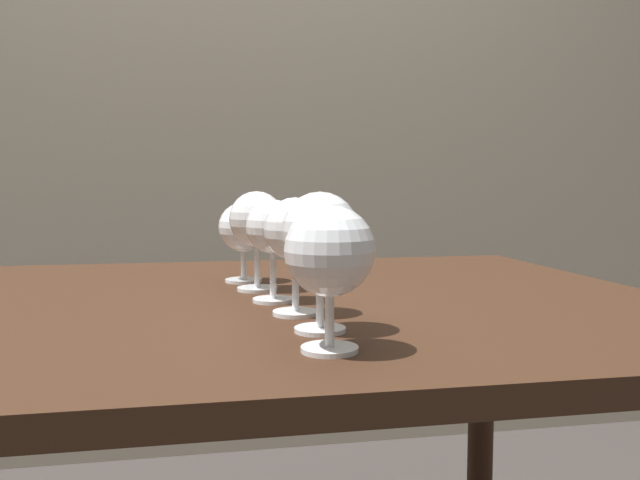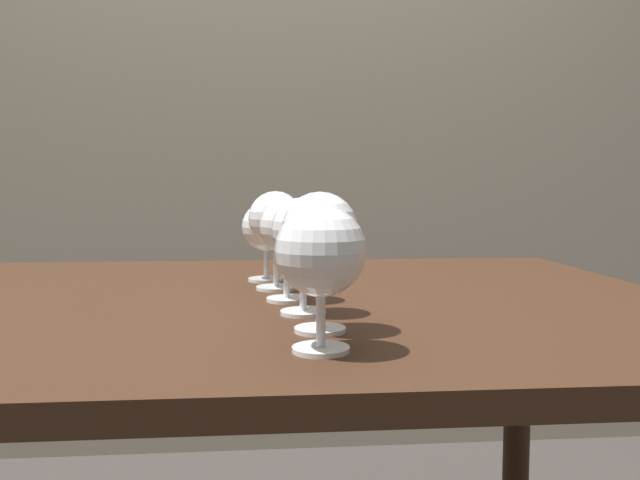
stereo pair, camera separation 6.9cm
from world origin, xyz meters
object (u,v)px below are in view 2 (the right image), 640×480
object	(u,v)px
wine_glass_cabernet	(321,254)
wine_glass_rose	(266,228)
wine_glass_white	(286,228)
wine_glass_amber	(276,221)
wine_glass_pinot	(320,233)
wine_glass_merlot	(303,231)

from	to	relation	value
wine_glass_cabernet	wine_glass_rose	distance (m)	0.47
wine_glass_white	wine_glass_amber	bearing A→B (deg)	97.28
wine_glass_rose	wine_glass_pinot	bearing A→B (deg)	-81.43
wine_glass_cabernet	wine_glass_pinot	world-z (taller)	wine_glass_pinot
wine_glass_cabernet	wine_glass_amber	distance (m)	0.38
wine_glass_amber	wine_glass_rose	distance (m)	0.09
wine_glass_white	wine_glass_rose	bearing A→B (deg)	98.22
wine_glass_white	wine_glass_rose	distance (m)	0.19
wine_glass_merlot	wine_glass_white	distance (m)	0.09
wine_glass_white	wine_glass_rose	xyz separation A→B (m)	(-0.03, 0.19, -0.01)
wine_glass_merlot	wine_glass_amber	world-z (taller)	wine_glass_amber
wine_glass_merlot	wine_glass_white	xyz separation A→B (m)	(-0.02, 0.09, -0.00)
wine_glass_pinot	wine_glass_amber	xyz separation A→B (m)	(-0.04, 0.29, -0.00)
wine_glass_rose	wine_glass_white	bearing A→B (deg)	-81.78
wine_glass_cabernet	wine_glass_rose	bearing A→B (deg)	96.24
wine_glass_cabernet	wine_glass_pinot	bearing A→B (deg)	85.58
wine_glass_cabernet	wine_glass_amber	bearing A→B (deg)	95.52
wine_glass_merlot	wine_glass_amber	xyz separation A→B (m)	(-0.03, 0.19, 0.00)
wine_glass_merlot	wine_glass_rose	size ratio (longest dim) A/B	1.11
wine_glass_cabernet	wine_glass_merlot	size ratio (longest dim) A/B	0.98
wine_glass_pinot	wine_glass_amber	world-z (taller)	wine_glass_pinot
wine_glass_amber	wine_glass_rose	xyz separation A→B (m)	(-0.01, 0.09, -0.02)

